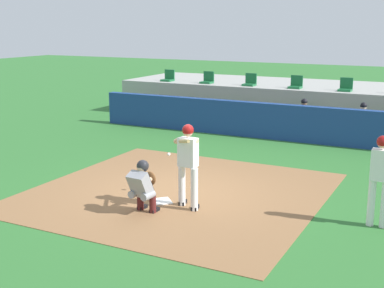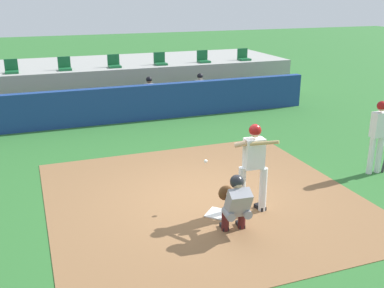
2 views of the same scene
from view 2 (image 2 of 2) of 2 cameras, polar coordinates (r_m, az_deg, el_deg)
ground_plane at (r=9.66m, az=1.45°, el=-6.88°), size 80.00×80.00×0.00m
dirt_infield at (r=9.66m, az=1.45°, el=-6.85°), size 6.40×6.40×0.01m
home_plate at (r=8.99m, az=3.36°, el=-8.79°), size 0.62×0.62×0.02m
batter_at_plate at (r=8.82m, az=7.74°, el=-2.30°), size 0.68×0.77×1.80m
catcher_crouched at (r=8.16m, az=5.54°, el=-7.28°), size 0.51×1.61×1.13m
on_deck_batter at (r=11.50m, az=22.53°, el=1.34°), size 0.58×0.23×1.79m
dugout_wall at (r=15.37m, az=-7.57°, el=5.09°), size 13.00×0.30×1.20m
dugout_bench at (r=16.40m, az=-8.32°, el=4.57°), size 11.80×0.44×0.45m
dugout_player_0 at (r=16.35m, az=-5.29°, el=6.26°), size 0.49×0.70×1.30m
dugout_player_1 at (r=16.95m, az=1.17°, el=6.78°), size 0.49×0.70×1.30m
stands_platform at (r=19.57m, az=-10.55°, el=8.16°), size 15.00×4.40×1.40m
stadium_seat_1 at (r=17.67m, az=-21.86°, el=8.79°), size 0.46×0.46×0.48m
stadium_seat_2 at (r=17.72m, az=-15.80°, el=9.44°), size 0.46×0.46×0.48m
stadium_seat_3 at (r=17.96m, az=-9.83°, el=9.98°), size 0.46×0.46×0.48m
stadium_seat_4 at (r=18.39m, az=-4.05°, el=10.40°), size 0.46×0.46×0.48m
stadium_seat_5 at (r=18.99m, az=1.42°, el=10.70°), size 0.46×0.46×0.48m
stadium_seat_6 at (r=19.75m, az=6.53°, el=10.90°), size 0.46×0.46×0.48m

